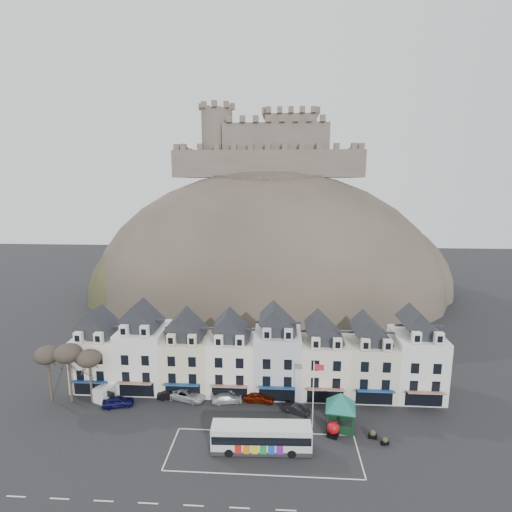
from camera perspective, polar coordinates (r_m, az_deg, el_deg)
The scene contains 21 objects.
ground at distance 50.94m, azimuth -1.47°, elevation -26.95°, with size 300.00×300.00×0.00m, color black.
coach_bay_markings at distance 51.83m, azimuth 1.13°, elevation -26.19°, with size 22.00×7.50×0.01m, color silver.
townhouse_terrace at distance 61.89m, azimuth -0.01°, elevation -13.96°, with size 54.40×9.35×11.80m.
castle_hill at distance 113.47m, azimuth 2.25°, elevation -5.18°, with size 100.00×76.00×68.00m.
castle at distance 116.51m, azimuth 2.10°, elevation 15.15°, with size 50.20×22.20×22.00m.
tree_left_far at distance 64.99m, azimuth -27.65°, elevation -12.46°, with size 3.61×3.61×8.24m.
tree_left_mid at distance 63.40m, azimuth -25.30°, elevation -12.50°, with size 3.78×3.78×8.64m.
tree_left_near at distance 62.32m, azimuth -22.76°, elevation -13.39°, with size 3.43×3.43×7.84m.
bus at distance 51.03m, azimuth 0.78°, elevation -24.34°, with size 11.70×3.16×3.27m.
bus_shelter at distance 54.78m, azimuth 12.04°, elevation -19.56°, with size 7.46×7.46×4.79m.
red_buoy at distance 54.48m, azimuth 10.96°, elevation -23.11°, with size 1.67×1.67×1.90m.
flagpole at distance 53.49m, azimuth 8.30°, elevation -18.47°, with size 1.29×0.33×9.01m.
white_van at distance 65.08m, azimuth -20.14°, elevation -17.52°, with size 3.53×5.01×2.10m.
planter_west at distance 54.86m, azimuth 17.93°, elevation -23.87°, with size 0.99×0.65×0.91m.
planter_east at distance 55.46m, azimuth 16.32°, elevation -23.25°, with size 1.18×0.80×1.07m.
car_navy at distance 62.42m, azimuth -19.10°, elevation -19.08°, with size 1.70×4.23×1.44m, color #0B0B38.
car_black at distance 62.39m, azimuth -12.00°, elevation -18.78°, with size 1.38×3.95×1.30m, color black.
car_silver at distance 61.80m, azimuth -9.83°, elevation -18.88°, with size 2.56×5.47×1.54m, color #B6B9BF.
car_white at distance 60.50m, azimuth -4.15°, elevation -19.59°, with size 1.78×4.38×1.27m, color silver.
car_maroon at distance 60.42m, azimuth 0.39°, elevation -19.45°, with size 1.81×4.49×1.53m, color #541104.
car_charcoal at distance 58.33m, azimuth 5.71°, elevation -20.89°, with size 1.30×3.72×1.23m, color black.
Camera 1 is at (3.70, -40.18, 31.09)m, focal length 28.00 mm.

